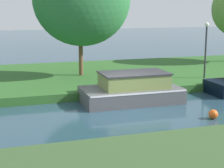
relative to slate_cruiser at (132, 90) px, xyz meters
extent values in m
plane|color=#25414F|center=(-0.76, -1.20, -0.58)|extent=(120.00, 120.00, 0.00)
cube|color=#2B5A24|center=(-0.76, 5.80, -0.38)|extent=(72.00, 10.00, 0.40)
cube|color=#4E4E50|center=(-0.05, 0.00, -0.24)|extent=(4.48, 2.26, 0.68)
cube|color=white|center=(-0.05, 0.00, 0.06)|extent=(4.39, 2.29, 0.07)
cube|color=olive|center=(0.10, 0.00, 0.42)|extent=(2.95, 1.72, 0.63)
cube|color=#2D2D30|center=(0.10, 0.00, 0.77)|extent=(3.05, 1.81, 0.06)
cylinder|color=brown|center=(-1.15, 5.29, 1.27)|extent=(0.24, 0.24, 2.90)
cylinder|color=#333338|center=(5.22, 2.37, 1.23)|extent=(0.10, 0.10, 2.82)
sphere|color=white|center=(5.22, 2.37, 2.76)|extent=(0.24, 0.24, 0.24)
sphere|color=#E55919|center=(2.09, -3.42, -0.39)|extent=(0.37, 0.37, 0.37)
camera|label=1|loc=(-5.83, -15.35, 3.65)|focal=59.14mm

